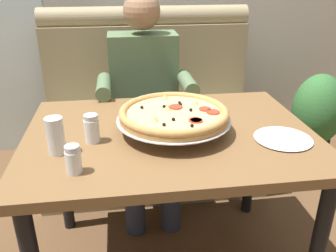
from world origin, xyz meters
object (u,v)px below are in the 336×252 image
(shaker_parmesan, at_px, (74,161))
(plate_near_left, at_px, (283,137))
(dining_table, at_px, (170,150))
(diner_main, at_px, (145,90))
(pizza, at_px, (174,114))
(booth_bench, at_px, (151,121))
(shaker_pepper_flakes, at_px, (92,130))
(drinking_glass, at_px, (56,138))
(potted_plant, at_px, (317,117))

(shaker_parmesan, distance_m, plate_near_left, 0.81)
(dining_table, bearing_deg, shaker_parmesan, -142.39)
(dining_table, relative_size, shaker_parmesan, 11.92)
(diner_main, height_order, pizza, diner_main)
(booth_bench, bearing_deg, diner_main, -101.16)
(booth_bench, relative_size, pizza, 3.02)
(shaker_parmesan, bearing_deg, dining_table, 37.61)
(booth_bench, xyz_separation_m, diner_main, (-0.05, -0.27, 0.31))
(diner_main, distance_m, shaker_pepper_flakes, 0.74)
(pizza, xyz_separation_m, shaker_parmesan, (-0.38, -0.27, -0.04))
(diner_main, height_order, plate_near_left, diner_main)
(shaker_parmesan, bearing_deg, plate_near_left, 9.82)
(shaker_parmesan, relative_size, plate_near_left, 0.44)
(pizza, xyz_separation_m, shaker_pepper_flakes, (-0.33, -0.04, -0.03))
(diner_main, distance_m, shaker_parmesan, 0.97)
(plate_near_left, bearing_deg, booth_bench, 112.64)
(pizza, bearing_deg, dining_table, 149.32)
(shaker_parmesan, xyz_separation_m, drinking_glass, (-0.08, 0.15, 0.02))
(booth_bench, distance_m, pizza, 1.01)
(diner_main, relative_size, shaker_parmesan, 12.70)
(plate_near_left, xyz_separation_m, potted_plant, (0.76, 0.98, -0.36))
(shaker_pepper_flakes, bearing_deg, dining_table, 9.75)
(dining_table, xyz_separation_m, shaker_pepper_flakes, (-0.31, -0.05, 0.14))
(shaker_parmesan, bearing_deg, drinking_glass, 117.01)
(booth_bench, height_order, shaker_pepper_flakes, booth_bench)
(diner_main, height_order, drinking_glass, diner_main)
(booth_bench, height_order, potted_plant, booth_bench)
(shaker_pepper_flakes, distance_m, shaker_parmesan, 0.23)
(dining_table, distance_m, shaker_pepper_flakes, 0.35)
(plate_near_left, relative_size, drinking_glass, 1.64)
(pizza, height_order, drinking_glass, drinking_glass)
(shaker_pepper_flakes, bearing_deg, diner_main, 69.31)
(booth_bench, bearing_deg, shaker_pepper_flakes, -108.14)
(shaker_pepper_flakes, relative_size, drinking_glass, 0.81)
(booth_bench, bearing_deg, plate_near_left, -67.36)
(booth_bench, xyz_separation_m, drinking_glass, (-0.44, -1.04, 0.40))
(shaker_pepper_flakes, bearing_deg, potted_plant, 30.73)
(booth_bench, bearing_deg, drinking_glass, -112.93)
(pizza, relative_size, shaker_parmesan, 4.68)
(shaker_parmesan, distance_m, drinking_glass, 0.17)
(plate_near_left, bearing_deg, drinking_glass, 179.33)
(booth_bench, relative_size, drinking_glass, 10.06)
(dining_table, xyz_separation_m, potted_plant, (1.19, 0.84, -0.26))
(pizza, relative_size, potted_plant, 0.67)
(plate_near_left, bearing_deg, shaker_parmesan, -170.18)
(booth_bench, distance_m, shaker_pepper_flakes, 1.08)
(shaker_parmesan, distance_m, potted_plant, 1.96)
(shaker_parmesan, xyz_separation_m, plate_near_left, (0.80, 0.14, -0.03))
(dining_table, bearing_deg, booth_bench, 90.00)
(drinking_glass, bearing_deg, pizza, 15.02)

